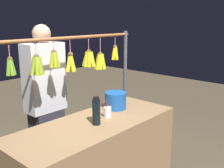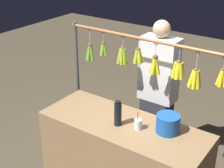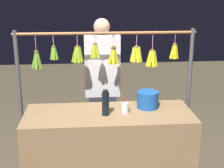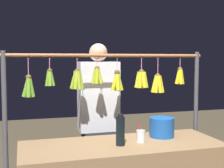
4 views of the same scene
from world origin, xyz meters
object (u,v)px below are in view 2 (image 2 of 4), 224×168
water_bottle (118,114)px  blue_bucket (168,124)px  drink_cup (138,124)px  vendor_person (157,96)px

water_bottle → blue_bucket: bearing=-159.6°
drink_cup → vendor_person: size_ratio=0.10×
water_bottle → drink_cup: water_bottle is taller
water_bottle → vendor_person: size_ratio=0.15×
water_bottle → vendor_person: (-0.01, -0.79, -0.14)m
water_bottle → vendor_person: vendor_person is taller
water_bottle → drink_cup: size_ratio=1.42×
drink_cup → blue_bucket: bearing=-155.5°
vendor_person → blue_bucket: bearing=125.1°
drink_cup → vendor_person: bearing=-75.7°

